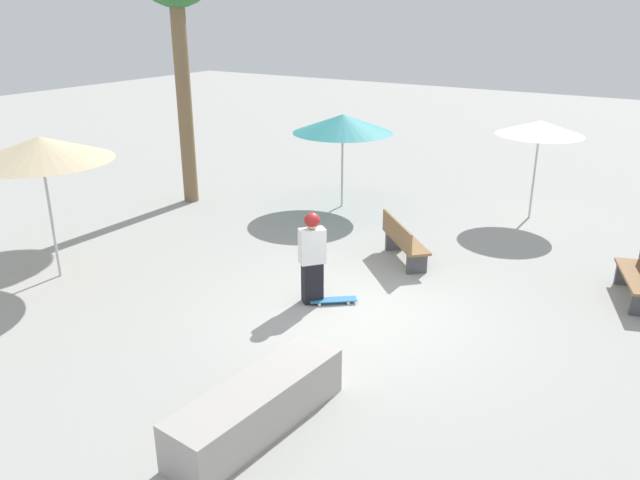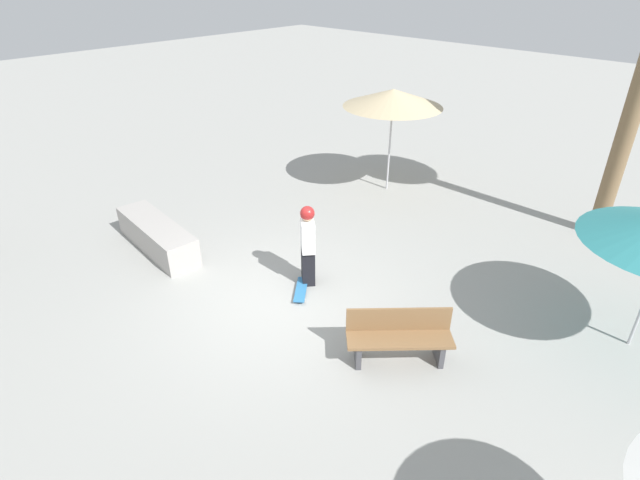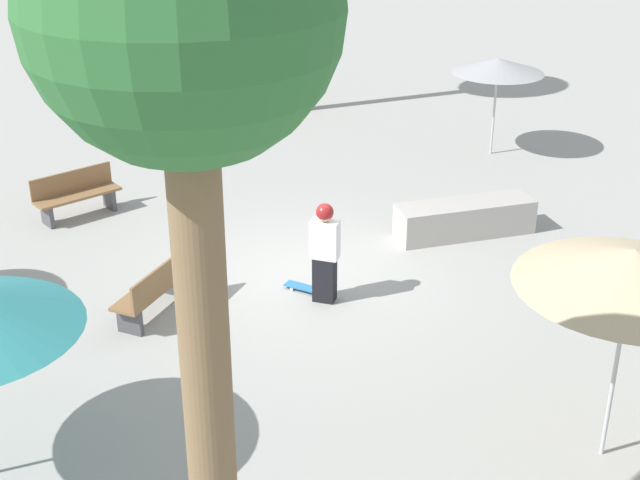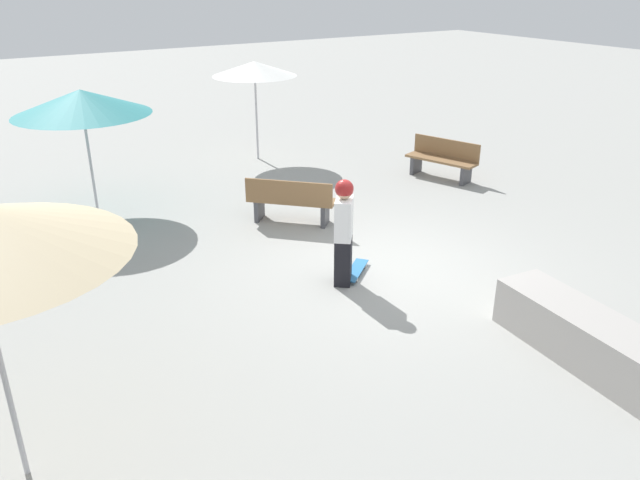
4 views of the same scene
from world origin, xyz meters
name	(u,v)px [view 1 (image 1 of 4)]	position (x,y,z in m)	size (l,w,h in m)	color
ground_plane	(358,313)	(0.00, 0.00, 0.00)	(60.00, 60.00, 0.00)	#9E9E99
skater_main	(312,255)	(-0.04, 0.87, 0.86)	(0.48, 0.45, 1.60)	black
skateboard	(333,300)	(0.10, 0.54, 0.06)	(0.66, 0.74, 0.07)	teal
concrete_ledge	(258,406)	(-3.25, -0.44, 0.30)	(2.52, 0.90, 0.61)	#A8A39E
bench_near	(403,241)	(2.43, 0.34, 0.43)	(1.44, 1.44, 0.85)	#47474C
shade_umbrella_teal	(343,124)	(4.94, 3.20, 2.09)	(2.45, 2.45, 2.31)	#B7B7BC
shade_umbrella_white	(540,128)	(6.55, -1.06, 2.15)	(1.98, 1.98, 2.32)	#B7B7BC
shade_umbrella_tan	(40,149)	(-1.65, 5.47, 2.42)	(2.48, 2.48, 2.63)	#B7B7BC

